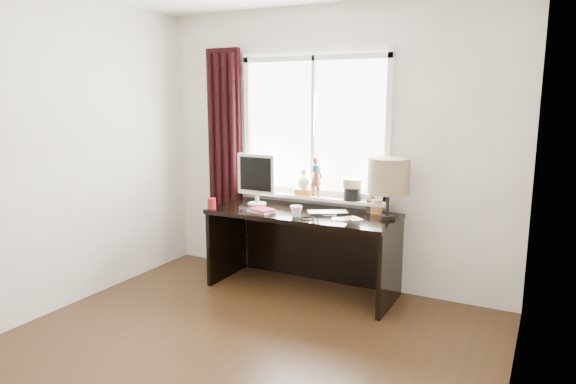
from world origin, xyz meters
The scene contains 17 objects.
floor centered at (0.00, 0.00, 0.00)m, with size 3.50×4.00×0.00m, color #31200E.
wall_back centered at (0.00, 2.00, 1.30)m, with size 3.50×2.60×0.00m, color #BFB2A4.
wall_left centered at (-1.75, 0.00, 1.30)m, with size 4.00×2.60×0.00m, color #BFB2A4.
wall_right centered at (1.75, 0.00, 1.30)m, with size 4.00×2.60×0.00m, color #BFB2A4.
laptop centered at (0.14, 1.65, 0.76)m, with size 0.35×0.23×0.03m, color silver.
mug centered at (-0.06, 1.43, 0.80)m, with size 0.10×0.10×0.10m, color white.
red_cup centered at (-0.90, 1.35, 0.80)m, with size 0.08×0.08×0.10m, color maroon.
window centered at (-0.14, 1.95, 1.31)m, with size 1.52×0.23×1.40m.
curtain centered at (-1.13, 1.91, 1.12)m, with size 0.38×0.09×2.25m.
desk centered at (-0.10, 1.73, 0.51)m, with size 1.70×0.70×0.75m.
monitor centered at (-0.63, 1.71, 1.03)m, with size 0.40×0.18×0.49m.
notebook_stack centered at (-0.42, 1.45, 0.77)m, with size 0.26×0.22×0.03m.
brush_holder centered at (0.46, 1.88, 0.81)m, with size 0.09×0.09×0.25m.
icon_frame centered at (0.52, 1.84, 0.81)m, with size 0.10×0.02×0.13m.
table_lamp centered at (0.66, 1.73, 1.11)m, with size 0.35×0.35×0.52m.
loose_papers centered at (0.36, 1.49, 0.75)m, with size 0.27×0.42×0.00m.
desk_cables centered at (0.19, 1.53, 0.75)m, with size 0.47×0.45×0.01m.
Camera 1 is at (1.88, -2.45, 1.79)m, focal length 32.00 mm.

